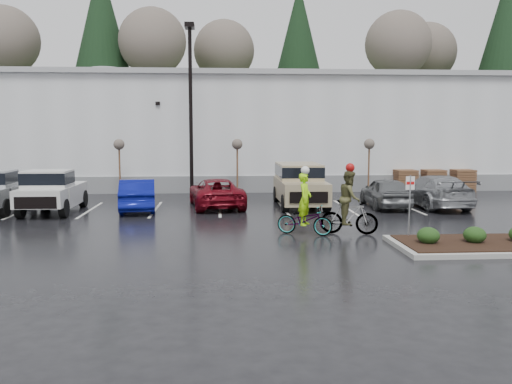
{
  "coord_description": "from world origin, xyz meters",
  "views": [
    {
      "loc": [
        -2.55,
        -17.27,
        3.72
      ],
      "look_at": [
        -1.1,
        3.57,
        1.3
      ],
      "focal_mm": 38.0,
      "sensor_mm": 36.0,
      "label": 1
    }
  ],
  "objects": [
    {
      "name": "shrub_a",
      "position": [
        4.0,
        -1.0,
        0.41
      ],
      "size": [
        0.7,
        0.7,
        0.52
      ],
      "primitive_type": "ellipsoid",
      "color": "black",
      "rests_on": "curb_island"
    },
    {
      "name": "car_grey",
      "position": [
        5.44,
        8.01,
        0.72
      ],
      "size": [
        1.81,
        4.28,
        1.44
      ],
      "primitive_type": "imported",
      "rotation": [
        0.0,
        0.0,
        3.12
      ],
      "color": "slate",
      "rests_on": "ground"
    },
    {
      "name": "suv_tan",
      "position": [
        1.4,
        8.6,
        1.03
      ],
      "size": [
        2.2,
        5.1,
        2.06
      ],
      "primitive_type": null,
      "color": "tan",
      "rests_on": "ground"
    },
    {
      "name": "pickup_white",
      "position": [
        -9.99,
        7.68,
        0.98
      ],
      "size": [
        2.1,
        5.2,
        1.96
      ],
      "primitive_type": null,
      "color": "silver",
      "rests_on": "ground"
    },
    {
      "name": "wooded_ridge",
      "position": [
        0.0,
        45.0,
        3.0
      ],
      "size": [
        80.0,
        25.0,
        6.0
      ],
      "primitive_type": "cube",
      "color": "#273B18",
      "rests_on": "ground"
    },
    {
      "name": "sapling_west",
      "position": [
        -8.0,
        13.0,
        2.73
      ],
      "size": [
        0.6,
        0.6,
        3.2
      ],
      "color": "#513A20",
      "rests_on": "ground"
    },
    {
      "name": "pallet_stack_c",
      "position": [
        12.0,
        14.0,
        0.68
      ],
      "size": [
        1.2,
        1.2,
        1.35
      ],
      "primitive_type": "cube",
      "color": "#513A20",
      "rests_on": "ground"
    },
    {
      "name": "shrub_b",
      "position": [
        5.5,
        -1.0,
        0.41
      ],
      "size": [
        0.7,
        0.7,
        0.52
      ],
      "primitive_type": "ellipsoid",
      "color": "black",
      "rests_on": "curb_island"
    },
    {
      "name": "pallet_stack_b",
      "position": [
        10.2,
        14.0,
        0.68
      ],
      "size": [
        1.2,
        1.2,
        1.35
      ],
      "primitive_type": "cube",
      "color": "#513A20",
      "rests_on": "ground"
    },
    {
      "name": "car_blue",
      "position": [
        -6.28,
        7.83,
        0.73
      ],
      "size": [
        2.08,
        4.59,
        1.46
      ],
      "primitive_type": "imported",
      "rotation": [
        0.0,
        0.0,
        3.26
      ],
      "color": "navy",
      "rests_on": "ground"
    },
    {
      "name": "sapling_mid",
      "position": [
        -1.5,
        13.0,
        2.73
      ],
      "size": [
        0.6,
        0.6,
        3.2
      ],
      "color": "#513A20",
      "rests_on": "ground"
    },
    {
      "name": "sapling_east",
      "position": [
        6.0,
        13.0,
        2.73
      ],
      "size": [
        0.6,
        0.6,
        3.2
      ],
      "color": "#513A20",
      "rests_on": "ground"
    },
    {
      "name": "car_red",
      "position": [
        -2.67,
        8.63,
        0.69
      ],
      "size": [
        2.91,
        5.22,
        1.38
      ],
      "primitive_type": "imported",
      "rotation": [
        0.0,
        0.0,
        3.27
      ],
      "color": "maroon",
      "rests_on": "ground"
    },
    {
      "name": "ground",
      "position": [
        0.0,
        0.0,
        0.0
      ],
      "size": [
        120.0,
        120.0,
        0.0
      ],
      "primitive_type": "plane",
      "color": "black",
      "rests_on": "ground"
    },
    {
      "name": "warehouse",
      "position": [
        0.0,
        21.99,
        3.65
      ],
      "size": [
        60.5,
        15.5,
        7.2
      ],
      "color": "silver",
      "rests_on": "ground"
    },
    {
      "name": "pallet_stack_a",
      "position": [
        8.5,
        14.0,
        0.68
      ],
      "size": [
        1.2,
        1.2,
        1.35
      ],
      "primitive_type": "cube",
      "color": "#513A20",
      "rests_on": "ground"
    },
    {
      "name": "cyclist_olive",
      "position": [
        2.09,
        1.5,
        0.91
      ],
      "size": [
        2.03,
        1.06,
        2.54
      ],
      "rotation": [
        0.0,
        0.0,
        1.31
      ],
      "color": "#3F3F44",
      "rests_on": "ground"
    },
    {
      "name": "lamppost",
      "position": [
        -4.0,
        12.0,
        5.69
      ],
      "size": [
        0.5,
        1.0,
        9.22
      ],
      "color": "black",
      "rests_on": "ground"
    },
    {
      "name": "fire_lane_sign",
      "position": [
        3.8,
        0.2,
        1.41
      ],
      "size": [
        0.3,
        0.05,
        2.2
      ],
      "color": "gray",
      "rests_on": "ground"
    },
    {
      "name": "car_far_silver",
      "position": [
        7.82,
        7.95,
        0.77
      ],
      "size": [
        2.31,
        5.37,
        1.54
      ],
      "primitive_type": "imported",
      "rotation": [
        0.0,
        0.0,
        3.17
      ],
      "color": "#93969A",
      "rests_on": "ground"
    },
    {
      "name": "cyclist_hivis",
      "position": [
        0.49,
        1.5,
        0.75
      ],
      "size": [
        2.12,
        1.47,
        2.44
      ],
      "rotation": [
        0.0,
        0.0,
        1.14
      ],
      "color": "#3F3F44",
      "rests_on": "ground"
    }
  ]
}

